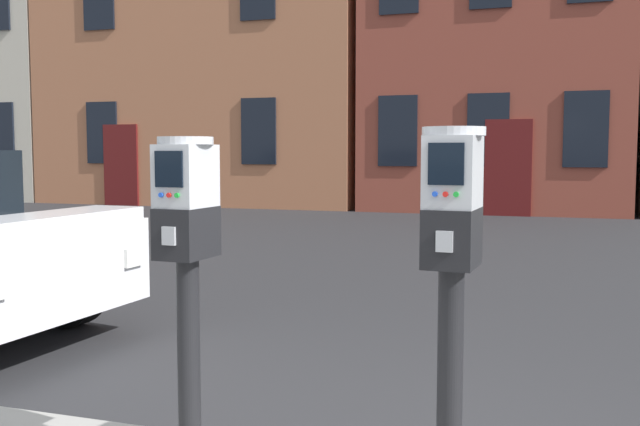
{
  "coord_description": "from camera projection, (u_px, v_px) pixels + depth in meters",
  "views": [
    {
      "loc": [
        0.57,
        -2.64,
        1.41
      ],
      "look_at": [
        -0.31,
        -0.04,
        1.18
      ],
      "focal_mm": 40.79,
      "sensor_mm": 36.0,
      "label": 1
    }
  ],
  "objects": [
    {
      "name": "townhouse_grey_stucco",
      "position": [
        502.0,
        5.0,
        18.4
      ],
      "size": [
        6.02,
        6.11,
        10.21
      ],
      "color": "brown",
      "rests_on": "ground_plane"
    },
    {
      "name": "parking_meter_twin_adjacent",
      "position": [
        452.0,
        249.0,
        2.51
      ],
      "size": [
        0.23,
        0.26,
        1.36
      ],
      "rotation": [
        0.0,
        0.0,
        -1.63
      ],
      "color": "black",
      "rests_on": "sidewalk_slab"
    },
    {
      "name": "townhouse_brownstone",
      "position": [
        16.0,
        29.0,
        23.29
      ],
      "size": [
        6.05,
        6.27,
        10.62
      ],
      "color": "beige",
      "rests_on": "ground_plane"
    },
    {
      "name": "parking_meter_near_kerb",
      "position": [
        187.0,
        243.0,
        2.84
      ],
      "size": [
        0.23,
        0.26,
        1.33
      ],
      "rotation": [
        0.0,
        0.0,
        -1.63
      ],
      "color": "black",
      "rests_on": "sidewalk_slab"
    }
  ]
}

